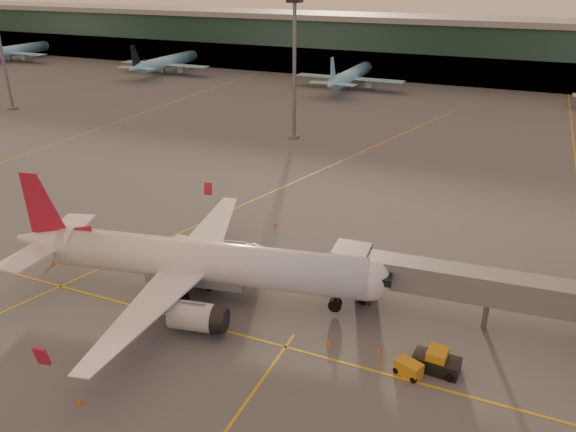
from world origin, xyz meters
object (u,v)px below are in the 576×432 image
at_px(pushback_tug, 436,362).
at_px(main_airplane, 195,262).
at_px(gpu_cart, 409,369).
at_px(catering_truck, 197,260).

bearing_deg(pushback_tug, main_airplane, 179.18).
bearing_deg(gpu_cart, main_airplane, -167.16).
bearing_deg(gpu_cart, catering_truck, -172.26).
xyz_separation_m(main_airplane, catering_truck, (-1.45, 2.44, -1.31)).
distance_m(catering_truck, pushback_tug, 26.13).
bearing_deg(main_airplane, catering_truck, 110.07).
relative_size(main_airplane, catering_truck, 6.75).
bearing_deg(main_airplane, gpu_cart, -19.87).
relative_size(main_airplane, gpu_cart, 15.72).
bearing_deg(pushback_tug, catering_truck, 174.10).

